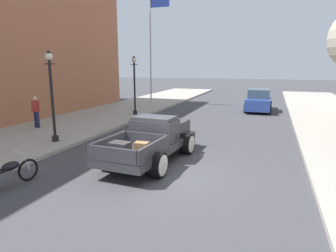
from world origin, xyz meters
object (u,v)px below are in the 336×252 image
at_px(hotrod_truck_gunmetal, 154,139).
at_px(street_lamp_far, 134,81).
at_px(motorcycle_parked, 4,174).
at_px(pedestrian_sidewalk_left, 36,110).
at_px(flagpole, 153,36).
at_px(car_background_blue, 259,101).
at_px(street_lamp_near, 51,90).

bearing_deg(hotrod_truck_gunmetal, street_lamp_far, 119.86).
bearing_deg(motorcycle_parked, pedestrian_sidewalk_left, 127.06).
height_order(hotrod_truck_gunmetal, pedestrian_sidewalk_left, pedestrian_sidewalk_left).
bearing_deg(flagpole, hotrod_truck_gunmetal, -67.78).
bearing_deg(flagpole, motorcycle_parked, -80.92).
bearing_deg(hotrod_truck_gunmetal, car_background_blue, 77.31).
relative_size(motorcycle_parked, pedestrian_sidewalk_left, 1.27).
height_order(pedestrian_sidewalk_left, flagpole, flagpole).
distance_m(car_background_blue, pedestrian_sidewalk_left, 15.35).
distance_m(street_lamp_near, flagpole, 13.98).
bearing_deg(motorcycle_parked, hotrod_truck_gunmetal, 53.73).
bearing_deg(street_lamp_far, car_background_blue, 34.76).
bearing_deg(flagpole, street_lamp_far, -79.86).
distance_m(motorcycle_parked, street_lamp_far, 12.31).
distance_m(motorcycle_parked, car_background_blue, 18.34).
bearing_deg(car_background_blue, street_lamp_near, -121.03).
bearing_deg(street_lamp_near, car_background_blue, 58.97).
relative_size(hotrod_truck_gunmetal, pedestrian_sidewalk_left, 3.04).
relative_size(street_lamp_near, street_lamp_far, 1.00).
relative_size(pedestrian_sidewalk_left, street_lamp_far, 0.43).
bearing_deg(street_lamp_far, hotrod_truck_gunmetal, -60.14).
xyz_separation_m(hotrod_truck_gunmetal, motorcycle_parked, (-2.86, -3.89, -0.31)).
height_order(pedestrian_sidewalk_left, street_lamp_far, street_lamp_far).
relative_size(pedestrian_sidewalk_left, flagpole, 0.18).
height_order(hotrod_truck_gunmetal, motorcycle_parked, hotrod_truck_gunmetal).
relative_size(hotrod_truck_gunmetal, flagpole, 0.55).
xyz_separation_m(pedestrian_sidewalk_left, street_lamp_near, (2.87, -2.03, 1.30)).
xyz_separation_m(street_lamp_near, street_lamp_far, (0.13, 7.68, 0.00)).
xyz_separation_m(motorcycle_parked, street_lamp_far, (-1.81, 12.02, 1.94)).
xyz_separation_m(street_lamp_near, flagpole, (-0.91, 13.53, 3.39)).
distance_m(motorcycle_parked, flagpole, 18.87).
height_order(motorcycle_parked, street_lamp_far, street_lamp_far).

